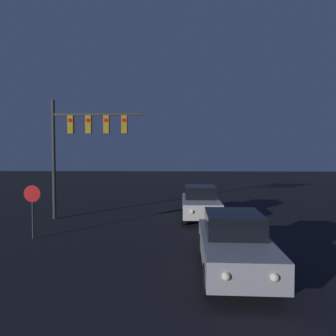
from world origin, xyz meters
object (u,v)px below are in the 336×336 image
car_far (200,202)px  traffic_signal_mast (82,136)px  stop_sign (32,202)px  car_near (234,243)px

car_far → traffic_signal_mast: traffic_signal_mast is taller
car_far → stop_sign: size_ratio=2.23×
car_far → traffic_signal_mast: bearing=2.6°
car_far → stop_sign: stop_sign is taller
car_near → stop_sign: bearing=-23.8°
traffic_signal_mast → stop_sign: traffic_signal_mast is taller
traffic_signal_mast → stop_sign: 4.85m
car_near → traffic_signal_mast: size_ratio=0.78×
car_far → stop_sign: 7.94m
car_far → stop_sign: bearing=32.0°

